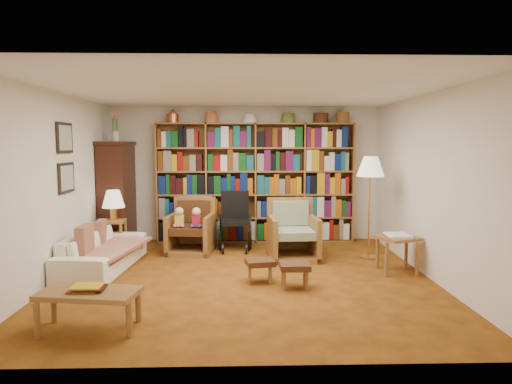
{
  "coord_description": "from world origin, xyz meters",
  "views": [
    {
      "loc": [
        -0.02,
        -6.07,
        1.81
      ],
      "look_at": [
        0.16,
        0.6,
        1.11
      ],
      "focal_mm": 32.0,
      "sensor_mm": 36.0,
      "label": 1
    }
  ],
  "objects_px": {
    "wheelchair": "(235,223)",
    "footstool_a": "(260,264)",
    "coffee_table": "(89,296)",
    "sofa": "(103,252)",
    "side_table_papers": "(397,242)",
    "armchair_leather": "(191,229)",
    "footstool_b": "(295,268)",
    "armchair_sage": "(293,235)",
    "floor_lamp": "(370,171)",
    "side_table_lamp": "(114,230)"
  },
  "relations": [
    {
      "from": "wheelchair",
      "to": "armchair_leather",
      "type": "bearing_deg",
      "value": -166.21
    },
    {
      "from": "wheelchair",
      "to": "floor_lamp",
      "type": "relative_size",
      "value": 0.61
    },
    {
      "from": "wheelchair",
      "to": "footstool_a",
      "type": "relative_size",
      "value": 2.45
    },
    {
      "from": "footstool_a",
      "to": "floor_lamp",
      "type": "bearing_deg",
      "value": 34.91
    },
    {
      "from": "footstool_a",
      "to": "coffee_table",
      "type": "height_order",
      "value": "coffee_table"
    },
    {
      "from": "side_table_lamp",
      "to": "side_table_papers",
      "type": "distance_m",
      "value": 4.46
    },
    {
      "from": "wheelchair",
      "to": "side_table_papers",
      "type": "relative_size",
      "value": 1.53
    },
    {
      "from": "footstool_a",
      "to": "side_table_lamp",
      "type": "bearing_deg",
      "value": 145.54
    },
    {
      "from": "side_table_papers",
      "to": "armchair_leather",
      "type": "bearing_deg",
      "value": 156.0
    },
    {
      "from": "wheelchair",
      "to": "footstool_a",
      "type": "xyz_separation_m",
      "value": [
        0.36,
        -1.97,
        -0.2
      ]
    },
    {
      "from": "side_table_lamp",
      "to": "footstool_a",
      "type": "bearing_deg",
      "value": -34.46
    },
    {
      "from": "floor_lamp",
      "to": "wheelchair",
      "type": "bearing_deg",
      "value": 161.3
    },
    {
      "from": "floor_lamp",
      "to": "sofa",
      "type": "bearing_deg",
      "value": -171.59
    },
    {
      "from": "side_table_lamp",
      "to": "floor_lamp",
      "type": "xyz_separation_m",
      "value": [
        4.12,
        -0.37,
        0.99
      ]
    },
    {
      "from": "side_table_lamp",
      "to": "wheelchair",
      "type": "relative_size",
      "value": 0.57
    },
    {
      "from": "sofa",
      "to": "side_table_papers",
      "type": "distance_m",
      "value": 4.21
    },
    {
      "from": "footstool_b",
      "to": "armchair_sage",
      "type": "bearing_deg",
      "value": 84.85
    },
    {
      "from": "armchair_leather",
      "to": "side_table_papers",
      "type": "bearing_deg",
      "value": -24.0
    },
    {
      "from": "armchair_sage",
      "to": "footstool_b",
      "type": "distance_m",
      "value": 1.59
    },
    {
      "from": "armchair_leather",
      "to": "footstool_b",
      "type": "bearing_deg",
      "value": -53.04
    },
    {
      "from": "wheelchair",
      "to": "side_table_papers",
      "type": "distance_m",
      "value": 2.79
    },
    {
      "from": "armchair_leather",
      "to": "footstool_b",
      "type": "distance_m",
      "value": 2.55
    },
    {
      "from": "floor_lamp",
      "to": "side_table_papers",
      "type": "xyz_separation_m",
      "value": [
        0.18,
        -0.82,
        -0.96
      ]
    },
    {
      "from": "wheelchair",
      "to": "side_table_papers",
      "type": "bearing_deg",
      "value": -33.58
    },
    {
      "from": "coffee_table",
      "to": "sofa",
      "type": "bearing_deg",
      "value": 103.65
    },
    {
      "from": "side_table_papers",
      "to": "footstool_a",
      "type": "height_order",
      "value": "side_table_papers"
    },
    {
      "from": "floor_lamp",
      "to": "footstool_a",
      "type": "bearing_deg",
      "value": -145.09
    },
    {
      "from": "side_table_lamp",
      "to": "armchair_leather",
      "type": "xyz_separation_m",
      "value": [
        1.24,
        0.18,
        -0.03
      ]
    },
    {
      "from": "footstool_a",
      "to": "footstool_b",
      "type": "xyz_separation_m",
      "value": [
        0.43,
        -0.25,
        0.01
      ]
    },
    {
      "from": "sofa",
      "to": "footstool_b",
      "type": "height_order",
      "value": "sofa"
    },
    {
      "from": "sofa",
      "to": "floor_lamp",
      "type": "xyz_separation_m",
      "value": [
        4.02,
        0.59,
        1.12
      ]
    },
    {
      "from": "footstool_a",
      "to": "footstool_b",
      "type": "bearing_deg",
      "value": -29.64
    },
    {
      "from": "footstool_b",
      "to": "wheelchair",
      "type": "bearing_deg",
      "value": 109.74
    },
    {
      "from": "sofa",
      "to": "side_table_papers",
      "type": "bearing_deg",
      "value": -88.82
    },
    {
      "from": "sofa",
      "to": "footstool_a",
      "type": "height_order",
      "value": "sofa"
    },
    {
      "from": "side_table_lamp",
      "to": "side_table_papers",
      "type": "relative_size",
      "value": 0.87
    },
    {
      "from": "side_table_lamp",
      "to": "floor_lamp",
      "type": "relative_size",
      "value": 0.35
    },
    {
      "from": "footstool_b",
      "to": "footstool_a",
      "type": "bearing_deg",
      "value": 150.36
    },
    {
      "from": "sofa",
      "to": "armchair_sage",
      "type": "distance_m",
      "value": 2.9
    },
    {
      "from": "sofa",
      "to": "footstool_b",
      "type": "bearing_deg",
      "value": -104.26
    },
    {
      "from": "footstool_a",
      "to": "coffee_table",
      "type": "relative_size",
      "value": 0.4
    },
    {
      "from": "footstool_a",
      "to": "armchair_leather",
      "type": "bearing_deg",
      "value": 121.57
    },
    {
      "from": "side_table_lamp",
      "to": "sofa",
      "type": "bearing_deg",
      "value": -84.05
    },
    {
      "from": "sofa",
      "to": "wheelchair",
      "type": "bearing_deg",
      "value": -50.71
    },
    {
      "from": "side_table_papers",
      "to": "footstool_b",
      "type": "xyz_separation_m",
      "value": [
        -1.53,
        -0.67,
        -0.18
      ]
    },
    {
      "from": "armchair_leather",
      "to": "wheelchair",
      "type": "distance_m",
      "value": 0.76
    },
    {
      "from": "armchair_leather",
      "to": "coffee_table",
      "type": "height_order",
      "value": "armchair_leather"
    },
    {
      "from": "armchair_sage",
      "to": "floor_lamp",
      "type": "distance_m",
      "value": 1.6
    },
    {
      "from": "armchair_leather",
      "to": "side_table_papers",
      "type": "xyz_separation_m",
      "value": [
        3.06,
        -1.36,
        0.06
      ]
    },
    {
      "from": "armchair_sage",
      "to": "armchair_leather",
      "type": "bearing_deg",
      "value": 164.78
    }
  ]
}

